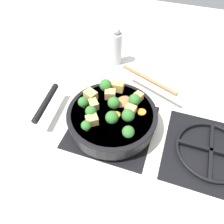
{
  "coord_description": "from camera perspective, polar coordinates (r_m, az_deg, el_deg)",
  "views": [
    {
      "loc": [
        0.48,
        0.16,
        0.67
      ],
      "look_at": [
        0.0,
        0.0,
        0.09
      ],
      "focal_mm": 35.0,
      "sensor_mm": 36.0,
      "label": 1
    }
  ],
  "objects": [
    {
      "name": "broccoli_floret_center_top",
      "position": [
        0.71,
        -6.77,
        -3.52
      ],
      "size": [
        0.03,
        0.03,
        0.04
      ],
      "color": "#709956",
      "rests_on": "skillet_pan"
    },
    {
      "name": "broccoli_floret_east_rim",
      "position": [
        0.77,
        0.59,
        2.36
      ],
      "size": [
        0.04,
        0.04,
        0.05
      ],
      "color": "#709956",
      "rests_on": "skillet_pan"
    },
    {
      "name": "tofu_cube_mid_small",
      "position": [
        0.85,
        1.49,
        6.82
      ],
      "size": [
        0.04,
        0.05,
        0.04
      ],
      "primitive_type": "cube",
      "rotation": [
        0.0,
        0.0,
        4.78
      ],
      "color": "tan",
      "rests_on": "skillet_pan"
    },
    {
      "name": "tofu_cube_back_piece",
      "position": [
        0.81,
        -5.61,
        4.36
      ],
      "size": [
        0.05,
        0.05,
        0.04
      ],
      "primitive_type": "cube",
      "rotation": [
        0.0,
        0.0,
        1.12
      ],
      "color": "tan",
      "rests_on": "skillet_pan"
    },
    {
      "name": "rear_burner_grate",
      "position": [
        0.84,
        24.24,
        -9.32
      ],
      "size": [
        0.31,
        0.31,
        0.03
      ],
      "color": "black",
      "rests_on": "ground_plane"
    },
    {
      "name": "tofu_cube_near_handle",
      "position": [
        0.74,
        -5.25,
        -2.16
      ],
      "size": [
        0.05,
        0.05,
        0.03
      ],
      "primitive_type": "cube",
      "rotation": [
        0.0,
        0.0,
        5.36
      ],
      "color": "tan",
      "rests_on": "skillet_pan"
    },
    {
      "name": "tofu_cube_east_chunk",
      "position": [
        0.78,
        -4.81,
        2.04
      ],
      "size": [
        0.05,
        0.05,
        0.03
      ],
      "primitive_type": "cube",
      "rotation": [
        0.0,
        0.0,
        3.85
      ],
      "color": "tan",
      "rests_on": "skillet_pan"
    },
    {
      "name": "carrot_slice_near_center",
      "position": [
        0.78,
        7.76,
        -0.0
      ],
      "size": [
        0.03,
        0.03,
        0.01
      ],
      "primitive_type": "cylinder",
      "color": "orange",
      "rests_on": "skillet_pan"
    },
    {
      "name": "tofu_cube_center_large",
      "position": [
        0.82,
        -0.5,
        4.68
      ],
      "size": [
        0.04,
        0.05,
        0.03
      ],
      "primitive_type": "cube",
      "rotation": [
        0.0,
        0.0,
        1.85
      ],
      "color": "tan",
      "rests_on": "skillet_pan"
    },
    {
      "name": "carrot_slice_orange_thin",
      "position": [
        0.76,
        1.05,
        -0.77
      ],
      "size": [
        0.03,
        0.03,
        0.01
      ],
      "primitive_type": "cylinder",
      "color": "orange",
      "rests_on": "skillet_pan"
    },
    {
      "name": "front_burner_grate",
      "position": [
        0.83,
        0.0,
        -3.34
      ],
      "size": [
        0.31,
        0.31,
        0.03
      ],
      "color": "black",
      "rests_on": "ground_plane"
    },
    {
      "name": "broccoli_floret_tall_stem",
      "position": [
        0.75,
        -5.53,
        0.16
      ],
      "size": [
        0.04,
        0.04,
        0.05
      ],
      "color": "#709956",
      "rests_on": "skillet_pan"
    },
    {
      "name": "broccoli_floret_near_spoon",
      "position": [
        0.73,
        4.22,
        -0.91
      ],
      "size": [
        0.04,
        0.04,
        0.05
      ],
      "color": "#709956",
      "rests_on": "skillet_pan"
    },
    {
      "name": "broccoli_floret_small_inner",
      "position": [
        0.78,
        5.91,
        3.17
      ],
      "size": [
        0.04,
        0.04,
        0.05
      ],
      "color": "#709956",
      "rests_on": "skillet_pan"
    },
    {
      "name": "skillet_pan",
      "position": [
        0.8,
        -0.17,
        -1.22
      ],
      "size": [
        0.33,
        0.44,
        0.06
      ],
      "color": "black",
      "rests_on": "front_burner_grate"
    },
    {
      "name": "wooden_spoon",
      "position": [
        0.86,
        7.05,
        6.25
      ],
      "size": [
        0.25,
        0.25,
        0.02
      ],
      "color": "olive",
      "rests_on": "skillet_pan"
    },
    {
      "name": "ground_plane",
      "position": [
        0.84,
        0.0,
        -3.84
      ],
      "size": [
        2.4,
        2.4,
        0.0
      ],
      "primitive_type": "plane",
      "color": "silver"
    },
    {
      "name": "broccoli_floret_north_edge",
      "position": [
        0.78,
        -7.54,
        2.55
      ],
      "size": [
        0.04,
        0.04,
        0.04
      ],
      "color": "#709956",
      "rests_on": "skillet_pan"
    },
    {
      "name": "broccoli_floret_mid_floret",
      "position": [
        0.69,
        4.26,
        -5.2
      ],
      "size": [
        0.04,
        0.04,
        0.05
      ],
      "color": "#709956",
      "rests_on": "skillet_pan"
    },
    {
      "name": "pepper_mill",
      "position": [
        1.09,
        1.11,
        16.49
      ],
      "size": [
        0.06,
        0.06,
        0.19
      ],
      "color": "#B2B2B7",
      "rests_on": "ground_plane"
    },
    {
      "name": "tofu_cube_west_chunk",
      "position": [
        0.81,
        6.71,
        3.86
      ],
      "size": [
        0.05,
        0.04,
        0.03
      ],
      "primitive_type": "cube",
      "rotation": [
        0.0,
        0.0,
        5.87
      ],
      "color": "tan",
      "rests_on": "skillet_pan"
    },
    {
      "name": "broccoli_floret_west_rim",
      "position": [
        0.72,
        -0.03,
        -1.44
      ],
      "size": [
        0.04,
        0.04,
        0.05
      ],
      "color": "#709956",
      "rests_on": "skillet_pan"
    },
    {
      "name": "tofu_cube_front_piece",
      "position": [
        0.77,
        4.85,
        0.62
      ],
      "size": [
        0.04,
        0.04,
        0.03
      ],
      "primitive_type": "cube",
      "rotation": [
        0.0,
        0.0,
        1.4
      ],
      "color": "tan",
      "rests_on": "skillet_pan"
    },
    {
      "name": "broccoli_floret_south_cluster",
      "position": [
        0.83,
        -1.67,
        6.98
      ],
      "size": [
        0.05,
        0.05,
        0.05
      ],
      "color": "#709956",
      "rests_on": "skillet_pan"
    }
  ]
}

